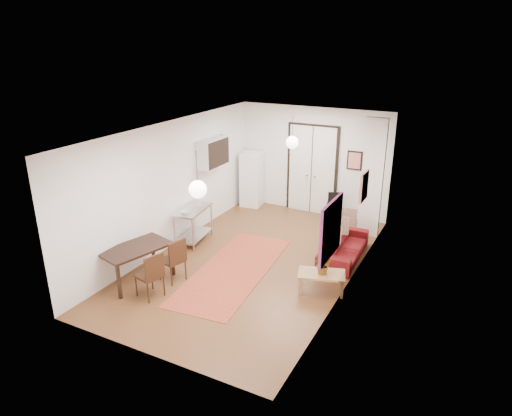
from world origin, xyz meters
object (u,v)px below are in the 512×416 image
at_px(coffee_table, 321,276).
at_px(fridge, 252,179).
at_px(dining_chair_near, 174,254).
at_px(dining_chair_far, 152,269).
at_px(black_side_chair, 335,202).
at_px(sofa, 344,246).
at_px(dining_table, 136,251).
at_px(kitchen_counter, 193,221).

height_order(coffee_table, fridge, fridge).
bearing_deg(dining_chair_near, fridge, -156.90).
xyz_separation_m(dining_chair_far, black_side_chair, (1.87, 5.27, -0.05)).
bearing_deg(coffee_table, dining_chair_near, -163.51).
xyz_separation_m(sofa, fridge, (-3.37, 2.07, 0.51)).
bearing_deg(dining_table, dining_chair_far, -23.39).
xyz_separation_m(dining_table, dining_chair_near, (0.60, 0.44, -0.13)).
height_order(kitchen_counter, black_side_chair, kitchen_counter).
relative_size(coffee_table, dining_chair_far, 1.09).
bearing_deg(kitchen_counter, sofa, 5.16).
relative_size(sofa, dining_chair_near, 2.05).
distance_m(dining_chair_near, black_side_chair, 4.94).
height_order(dining_chair_far, black_side_chair, dining_chair_far).
height_order(sofa, dining_chair_near, dining_chair_near).
bearing_deg(black_side_chair, kitchen_counter, 26.08).
xyz_separation_m(sofa, dining_chair_far, (-2.77, -3.12, 0.25)).
relative_size(dining_table, dining_chair_far, 1.63).
xyz_separation_m(dining_table, black_side_chair, (2.47, 5.01, -0.17)).
xyz_separation_m(sofa, coffee_table, (0.05, -1.59, 0.07)).
xyz_separation_m(coffee_table, fridge, (-3.42, 3.66, 0.44)).
bearing_deg(sofa, black_side_chair, 20.31).
distance_m(dining_chair_far, black_side_chair, 5.59).
relative_size(dining_chair_near, dining_chair_far, 1.00).
bearing_deg(kitchen_counter, fridge, 80.96).
bearing_deg(dining_chair_far, kitchen_counter, -148.76).
relative_size(kitchen_counter, black_side_chair, 1.39).
bearing_deg(dining_table, black_side_chair, 63.76).
distance_m(sofa, coffee_table, 1.59).
bearing_deg(fridge, dining_chair_near, -90.32).
bearing_deg(coffee_table, sofa, 91.66).
bearing_deg(dining_chair_far, dining_table, -97.97).
xyz_separation_m(sofa, dining_chair_near, (-2.77, -2.42, 0.25)).
distance_m(fridge, black_side_chair, 2.50).
xyz_separation_m(kitchen_counter, dining_chair_far, (0.66, -2.32, -0.00)).
bearing_deg(coffee_table, kitchen_counter, 167.17).
height_order(sofa, kitchen_counter, kitchen_counter).
bearing_deg(kitchen_counter, black_side_chair, 41.37).
relative_size(sofa, fridge, 1.19).
relative_size(sofa, coffee_table, 1.89).
bearing_deg(fridge, dining_table, -97.93).
distance_m(dining_table, dining_chair_far, 0.67).
relative_size(sofa, black_side_chair, 2.25).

